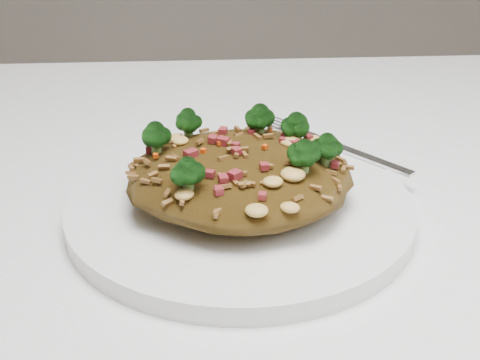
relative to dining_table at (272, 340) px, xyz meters
name	(u,v)px	position (x,y,z in m)	size (l,w,h in m)	color
dining_table	(272,340)	(0.00, 0.00, 0.00)	(1.20, 0.80, 0.75)	white
plate	(240,207)	(-0.02, 0.03, 0.10)	(0.24, 0.24, 0.01)	white
fried_rice	(240,165)	(-0.02, 0.03, 0.13)	(0.16, 0.14, 0.06)	brown
fork	(336,146)	(0.06, 0.11, 0.11)	(0.12, 0.13, 0.00)	silver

